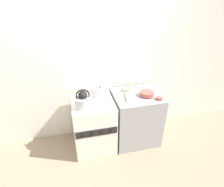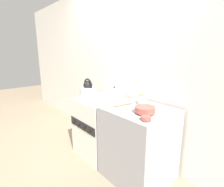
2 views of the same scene
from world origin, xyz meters
The scene contains 10 objects.
ground_plane centered at (0.00, 0.00, 0.00)m, with size 12.00×12.00×0.00m, color gray.
wall_back centered at (0.00, 0.72, 1.25)m, with size 7.00×0.06×2.50m.
stove centered at (0.00, 0.30, 0.41)m, with size 0.61×0.63×0.82m.
counter centered at (0.69, 0.32, 0.42)m, with size 0.71×0.65×0.85m.
kettle centered at (-0.13, 0.20, 0.93)m, with size 0.28×0.22×0.28m.
cooking_pot centered at (0.14, 0.44, 0.90)m, with size 0.24×0.24×0.18m.
enamel_bowl centered at (0.81, 0.25, 0.89)m, with size 0.21×0.21×0.07m.
small_ceramic_bowl centered at (0.95, 0.11, 0.87)m, with size 0.09×0.09×0.04m.
storage_jar centered at (0.60, 0.46, 0.91)m, with size 0.09×0.09×0.12m.
wooden_spoon centered at (0.49, 0.30, 0.85)m, with size 0.07×0.25×0.02m.
Camera 1 is at (-0.23, -1.86, 2.12)m, focal length 28.00 mm.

